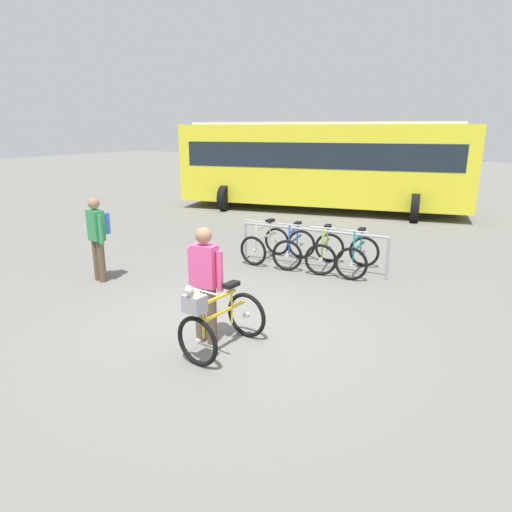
{
  "coord_description": "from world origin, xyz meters",
  "views": [
    {
      "loc": [
        3.49,
        -5.35,
        2.9
      ],
      "look_at": [
        0.18,
        0.5,
        1.0
      ],
      "focal_mm": 32.04,
      "sensor_mm": 36.0,
      "label": 1
    }
  ],
  "objects": [
    {
      "name": "racked_bike_teal",
      "position": [
        0.88,
        3.51,
        0.37
      ],
      "size": [
        0.71,
        1.13,
        0.97
      ],
      "color": "black",
      "rests_on": "ground"
    },
    {
      "name": "bike_rack_rail",
      "position": [
        -0.05,
        3.28,
        0.66
      ],
      "size": [
        3.21,
        0.21,
        0.88
      ],
      "color": "#99999E",
      "rests_on": "ground"
    },
    {
      "name": "ground_plane",
      "position": [
        0.0,
        0.0,
        0.0
      ],
      "size": [
        80.0,
        80.0,
        0.0
      ],
      "primitive_type": "plane",
      "color": "slate"
    },
    {
      "name": "bus_distant",
      "position": [
        -2.59,
        10.18,
        1.74
      ],
      "size": [
        10.29,
        4.6,
        3.08
      ],
      "color": "yellow",
      "rests_on": "ground"
    },
    {
      "name": "racked_bike_blue",
      "position": [
        -0.51,
        3.44,
        0.37
      ],
      "size": [
        0.79,
        1.17,
        0.97
      ],
      "color": "black",
      "rests_on": "ground"
    },
    {
      "name": "racked_bike_lime",
      "position": [
        0.18,
        3.47,
        0.37
      ],
      "size": [
        0.85,
        1.2,
        0.97
      ],
      "color": "black",
      "rests_on": "ground"
    },
    {
      "name": "racked_bike_white",
      "position": [
        -1.21,
        3.41,
        0.37
      ],
      "size": [
        0.72,
        1.15,
        0.98
      ],
      "color": "black",
      "rests_on": "ground"
    },
    {
      "name": "pedestrian_with_backpack",
      "position": [
        -3.34,
        0.57,
        0.94
      ],
      "size": [
        0.52,
        0.39,
        1.64
      ],
      "color": "brown",
      "rests_on": "ground"
    },
    {
      "name": "person_with_featured_bike",
      "position": [
        0.01,
        -0.61,
        0.91
      ],
      "size": [
        0.53,
        0.23,
        1.64
      ],
      "color": "brown",
      "rests_on": "ground"
    },
    {
      "name": "featured_bicycle",
      "position": [
        0.34,
        -0.82,
        0.49
      ],
      "size": [
        0.77,
        1.24,
        1.09
      ],
      "color": "black",
      "rests_on": "ground"
    }
  ]
}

